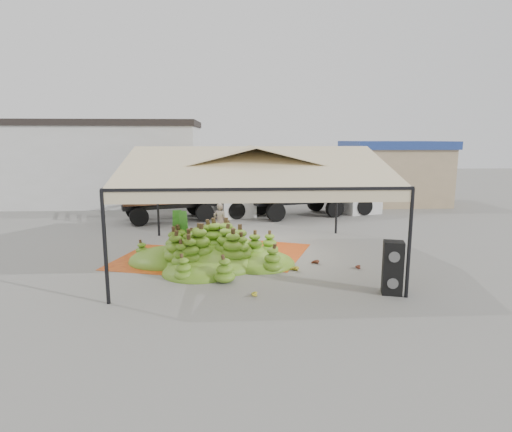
{
  "coord_description": "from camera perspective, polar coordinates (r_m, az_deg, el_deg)",
  "views": [
    {
      "loc": [
        -0.73,
        -14.85,
        4.28
      ],
      "look_at": [
        0.2,
        1.5,
        1.3
      ],
      "focal_mm": 30.0,
      "sensor_mm": 36.0,
      "label": 1
    }
  ],
  "objects": [
    {
      "name": "banana_leaves",
      "position": [
        15.47,
        -10.5,
        -5.92
      ],
      "size": [
        0.96,
        1.36,
        3.7
      ],
      "primitive_type": null,
      "color": "#2B6B1C",
      "rests_on": "ground"
    },
    {
      "name": "tarp_right",
      "position": [
        16.27,
        -0.56,
        -4.92
      ],
      "size": [
        4.9,
        5.01,
        0.01
      ],
      "primitive_type": "cube",
      "rotation": [
        0.0,
        0.0,
        -0.37
      ],
      "color": "#CB4C13",
      "rests_on": "ground"
    },
    {
      "name": "hanging_bunches",
      "position": [
        16.14,
        7.43,
        4.32
      ],
      "size": [
        1.74,
        0.24,
        0.2
      ],
      "color": "#4A7017",
      "rests_on": "ground"
    },
    {
      "name": "speaker_stack",
      "position": [
        12.51,
        17.76,
        -6.59
      ],
      "size": [
        0.65,
        0.6,
        1.5
      ],
      "rotation": [
        0.0,
        0.0,
        -0.27
      ],
      "color": "black",
      "rests_on": "ground"
    },
    {
      "name": "vendor",
      "position": [
        18.21,
        -4.82,
        -0.75
      ],
      "size": [
        0.66,
        0.52,
        1.59
      ],
      "primitive_type": "imported",
      "rotation": [
        0.0,
        0.0,
        2.87
      ],
      "color": "gray",
      "rests_on": "ground"
    },
    {
      "name": "tarp_left",
      "position": [
        15.75,
        -11.32,
        -5.64
      ],
      "size": [
        4.59,
        4.47,
        0.01
      ],
      "primitive_type": "cube",
      "rotation": [
        0.0,
        0.0,
        -0.28
      ],
      "color": "#D35C13",
      "rests_on": "ground"
    },
    {
      "name": "hand_green",
      "position": [
        14.19,
        -7.45,
        -6.96
      ],
      "size": [
        0.4,
        0.33,
        0.18
      ],
      "primitive_type": "ellipsoid",
      "rotation": [
        0.0,
        0.0,
        -0.01
      ],
      "color": "#5D861B",
      "rests_on": "ground"
    },
    {
      "name": "canopy_tent",
      "position": [
        14.9,
        -0.44,
        6.54
      ],
      "size": [
        8.1,
        8.1,
        4.0
      ],
      "color": "black",
      "rests_on": "ground"
    },
    {
      "name": "hand_yellow_a",
      "position": [
        11.92,
        -0.65,
        -10.24
      ],
      "size": [
        0.42,
        0.35,
        0.19
      ],
      "primitive_type": "ellipsoid",
      "rotation": [
        0.0,
        0.0,
        0.0
      ],
      "color": "gold",
      "rests_on": "ground"
    },
    {
      "name": "hand_red_b",
      "position": [
        14.94,
        7.74,
        -6.03
      ],
      "size": [
        0.57,
        0.53,
        0.2
      ],
      "primitive_type": "ellipsoid",
      "rotation": [
        0.0,
        0.0,
        0.49
      ],
      "color": "#572C14",
      "rests_on": "ground"
    },
    {
      "name": "hand_yellow_b",
      "position": [
        14.08,
        4.97,
        -6.95
      ],
      "size": [
        0.61,
        0.58,
        0.22
      ],
      "primitive_type": "ellipsoid",
      "rotation": [
        0.0,
        0.0,
        0.48
      ],
      "color": "#AE9722",
      "rests_on": "ground"
    },
    {
      "name": "building_white",
      "position": [
        30.34,
        -21.19,
        6.67
      ],
      "size": [
        14.3,
        6.3,
        5.4
      ],
      "color": "silver",
      "rests_on": "ground"
    },
    {
      "name": "banana_heap",
      "position": [
        14.86,
        -5.61,
        -3.88
      ],
      "size": [
        7.06,
        6.27,
        1.3
      ],
      "primitive_type": "ellipsoid",
      "rotation": [
        0.0,
        0.0,
        0.24
      ],
      "color": "#47841B",
      "rests_on": "ground"
    },
    {
      "name": "building_tan",
      "position": [
        29.93,
        17.85,
        5.6
      ],
      "size": [
        6.3,
        5.3,
        4.1
      ],
      "color": "tan",
      "rests_on": "ground"
    },
    {
      "name": "ground",
      "position": [
        15.47,
        -0.42,
        -5.75
      ],
      "size": [
        90.0,
        90.0,
        0.0
      ],
      "primitive_type": "plane",
      "color": "slate",
      "rests_on": "ground"
    },
    {
      "name": "truck_right",
      "position": [
        24.52,
        8.61,
        3.83
      ],
      "size": [
        7.78,
        4.58,
        2.53
      ],
      "rotation": [
        0.0,
        0.0,
        0.3
      ],
      "color": "#4E2E1A",
      "rests_on": "ground"
    },
    {
      "name": "hand_red_a",
      "position": [
        14.73,
        13.11,
        -6.47
      ],
      "size": [
        0.51,
        0.47,
        0.19
      ],
      "primitive_type": "ellipsoid",
      "rotation": [
        0.0,
        0.0,
        -0.37
      ],
      "color": "#532413",
      "rests_on": "ground"
    },
    {
      "name": "truck_left",
      "position": [
        23.25,
        -8.3,
        3.26
      ],
      "size": [
        7.34,
        4.44,
        2.39
      ],
      "rotation": [
        0.0,
        0.0,
        0.32
      ],
      "color": "#4B2E19",
      "rests_on": "ground"
    }
  ]
}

